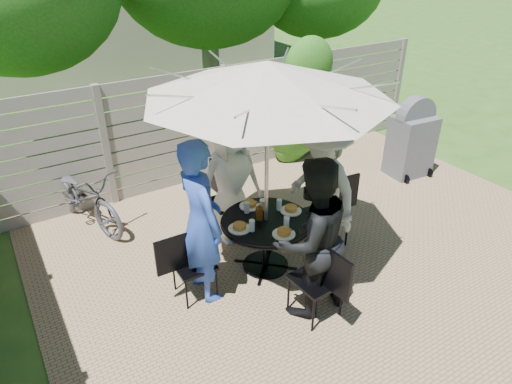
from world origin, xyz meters
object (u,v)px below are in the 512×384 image
chair_front (316,294)px  plate_front (284,233)px  plate_back (250,205)px  coffee_cup (263,205)px  person_front (311,240)px  glass_left (252,226)px  person_left (201,222)px  person_right (322,188)px  chair_back (227,213)px  bbq_grill (411,140)px  plate_right (291,209)px  bicycle (83,196)px  patio_table (266,235)px  chair_right (327,225)px  person_back (231,180)px  chair_left (194,277)px  glass_right (279,205)px  syrup_jug (259,214)px  glass_back (247,207)px  umbrella (268,79)px  plate_left (240,227)px  glass_front (286,222)px

chair_front → plate_front: 0.74m
chair_front → plate_front: chair_front is taller
plate_back → coffee_cup: 0.18m
person_front → plate_back: 1.20m
chair_front → glass_left: 1.02m
person_left → person_right: bearing=-90.0°
chair_back → bbq_grill: size_ratio=0.68×
plate_front → plate_right: same height
chair_front → bbq_grill: size_ratio=0.69×
bicycle → patio_table: bearing=-71.8°
person_left → chair_right: (1.80, 0.01, -0.67)m
person_right → person_back: bearing=-135.0°
chair_left → glass_right: bearing=6.6°
glass_right → syrup_jug: syrup_jug is taller
chair_right → coffee_cup: (-0.87, 0.22, 0.47)m
glass_back → glass_right: (0.37, -0.15, 0.00)m
umbrella → plate_left: (-0.36, -0.00, -1.63)m
plate_left → plate_right: same height
person_left → bicycle: (-0.79, 2.15, -0.50)m
glass_back → bbq_grill: size_ratio=0.10×
chair_right → coffee_cup: 1.01m
plate_back → plate_left: same height
plate_front → bicycle: 3.00m
patio_table → glass_front: glass_front is taller
syrup_jug → bbq_grill: bbq_grill is taller
person_front → chair_right: person_front is taller
person_right → glass_back: 0.98m
plate_left → glass_left: glass_left is taller
coffee_cup → person_left: bearing=-166.3°
person_front → bicycle: person_front is taller
person_back → coffee_cup: size_ratio=14.08×
plate_right → glass_left: 0.63m
chair_left → person_back: bearing=42.4°
glass_back → bicycle: 2.44m
person_right → plate_back: bearing=-113.4°
chair_left → plate_front: bearing=-18.8°
glass_front → plate_back: bearing=100.0°
plate_back → glass_right: glass_right is taller
chair_back → plate_front: chair_back is taller
person_right → chair_front: bearing=-40.6°
glass_back → glass_right: 0.40m
plate_back → plate_left: (-0.36, -0.36, 0.00)m
person_back → person_front: size_ratio=0.94×
chair_back → person_right: size_ratio=0.53×
person_left → person_front: (0.84, -0.82, -0.05)m
chair_back → syrup_jug: (-0.05, -0.92, 0.49)m
glass_left → chair_back: bearing=76.7°
umbrella → chair_back: (-0.01, 0.97, -2.07)m
syrup_jug → bbq_grill: 3.59m
glass_back → person_right: bearing=-15.1°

